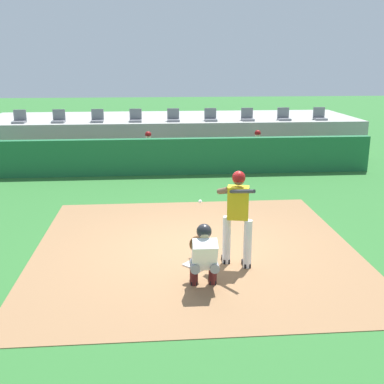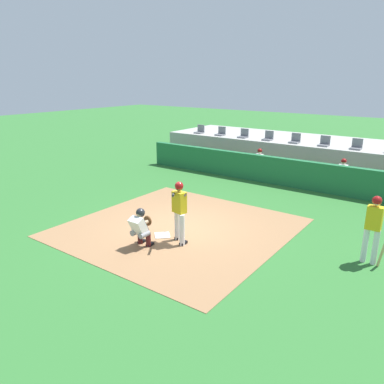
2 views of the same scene
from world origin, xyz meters
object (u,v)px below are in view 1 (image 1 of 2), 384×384
at_px(stadium_seat_7, 284,117).
at_px(stadium_seat_5, 211,117).
at_px(catcher_crouched, 204,253).
at_px(stadium_seat_1, 59,119).
at_px(dugout_player_0, 149,150).
at_px(batter_at_plate, 237,212).
at_px(stadium_seat_8, 320,116).
at_px(dugout_player_1, 258,148).
at_px(home_plate, 199,264).
at_px(stadium_seat_6, 247,117).
at_px(stadium_seat_4, 173,118).
at_px(stadium_seat_0, 19,119).
at_px(stadium_seat_2, 97,118).
at_px(stadium_seat_3, 136,118).

bearing_deg(stadium_seat_7, stadium_seat_5, 180.00).
relative_size(catcher_crouched, stadium_seat_1, 4.03).
bearing_deg(catcher_crouched, stadium_seat_7, 68.56).
bearing_deg(dugout_player_0, batter_at_plate, -78.59).
xyz_separation_m(stadium_seat_1, stadium_seat_8, (10.11, 0.00, 0.00)).
bearing_deg(dugout_player_1, home_plate, -109.52).
bearing_deg(stadium_seat_6, stadium_seat_7, 0.00).
bearing_deg(catcher_crouched, stadium_seat_6, 75.32).
bearing_deg(stadium_seat_4, dugout_player_1, -35.17).
bearing_deg(stadium_seat_0, stadium_seat_8, 0.00).
bearing_deg(home_plate, dugout_player_0, 96.74).
xyz_separation_m(stadium_seat_5, stadium_seat_7, (2.89, 0.00, 0.00)).
xyz_separation_m(stadium_seat_0, stadium_seat_8, (11.56, 0.00, 0.00)).
bearing_deg(stadium_seat_2, stadium_seat_6, 0.00).
bearing_deg(stadium_seat_7, stadium_seat_8, 0.00).
distance_m(home_plate, dugout_player_0, 8.23).
distance_m(catcher_crouched, stadium_seat_2, 11.45).
bearing_deg(stadium_seat_8, stadium_seat_4, 180.00).
height_order(dugout_player_1, stadium_seat_7, stadium_seat_7).
bearing_deg(stadium_seat_7, stadium_seat_2, 180.00).
bearing_deg(stadium_seat_2, stadium_seat_8, 0.00).
bearing_deg(stadium_seat_5, stadium_seat_0, 180.00).
height_order(stadium_seat_1, stadium_seat_8, same).
relative_size(dugout_player_0, stadium_seat_4, 2.71).
xyz_separation_m(stadium_seat_0, stadium_seat_7, (10.11, 0.00, 0.00)).
height_order(stadium_seat_4, stadium_seat_6, same).
relative_size(stadium_seat_6, stadium_seat_7, 1.00).
height_order(stadium_seat_1, stadium_seat_3, same).
bearing_deg(stadium_seat_6, stadium_seat_4, 180.00).
xyz_separation_m(stadium_seat_1, stadium_seat_2, (1.44, 0.00, 0.00)).
relative_size(stadium_seat_5, stadium_seat_6, 1.00).
distance_m(stadium_seat_2, stadium_seat_5, 4.33).
xyz_separation_m(batter_at_plate, stadium_seat_8, (5.09, 10.23, 0.50)).
xyz_separation_m(dugout_player_0, dugout_player_1, (3.85, 0.00, 0.00)).
bearing_deg(stadium_seat_0, stadium_seat_2, 0.00).
bearing_deg(stadium_seat_1, stadium_seat_7, 0.00).
distance_m(home_plate, catcher_crouched, 1.05).
distance_m(catcher_crouched, dugout_player_1, 9.46).
relative_size(batter_at_plate, stadium_seat_7, 3.76).
height_order(batter_at_plate, stadium_seat_7, stadium_seat_7).
height_order(dugout_player_1, stadium_seat_0, stadium_seat_0).
distance_m(home_plate, dugout_player_1, 8.67).
height_order(stadium_seat_6, stadium_seat_7, same).
bearing_deg(stadium_seat_2, home_plate, -74.16).
bearing_deg(stadium_seat_1, catcher_crouched, -68.60).
bearing_deg(stadium_seat_8, home_plate, -119.58).
relative_size(stadium_seat_2, stadium_seat_3, 1.00).
relative_size(home_plate, stadium_seat_1, 0.92).
bearing_deg(batter_at_plate, stadium_seat_1, 116.16).
distance_m(home_plate, stadium_seat_5, 10.39).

